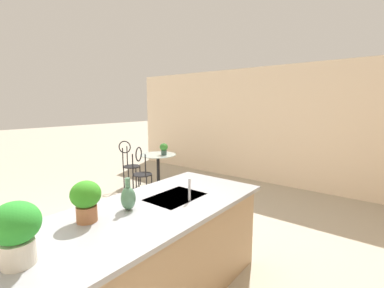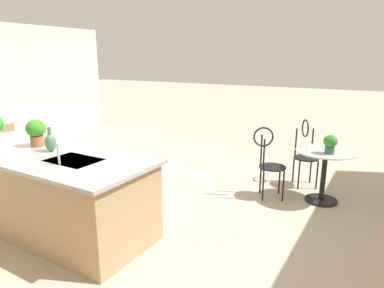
{
  "view_description": "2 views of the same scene",
  "coord_description": "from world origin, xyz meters",
  "px_view_note": "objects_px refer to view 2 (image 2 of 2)",
  "views": [
    {
      "loc": [
        1.63,
        2.54,
        1.84
      ],
      "look_at": [
        -1.46,
        0.11,
        1.24
      ],
      "focal_mm": 24.47,
      "sensor_mm": 36.0,
      "label": 1
    },
    {
      "loc": [
        -3.09,
        3.17,
        1.98
      ],
      "look_at": [
        -0.85,
        -0.61,
        0.85
      ],
      "focal_mm": 31.71,
      "sensor_mm": 36.0,
      "label": 2
    }
  ],
  "objects_px": {
    "potted_plant_counter_near": "(36,131)",
    "chair_near_window": "(306,150)",
    "bistro_table": "(324,171)",
    "vase_on_counter": "(51,142)",
    "chair_by_island": "(269,159)",
    "potted_plant_on_table": "(330,143)"
  },
  "relations": [
    {
      "from": "chair_near_window",
      "to": "potted_plant_counter_near",
      "type": "relative_size",
      "value": 3.16
    },
    {
      "from": "potted_plant_counter_near",
      "to": "vase_on_counter",
      "type": "bearing_deg",
      "value": 168.47
    },
    {
      "from": "bistro_table",
      "to": "vase_on_counter",
      "type": "bearing_deg",
      "value": 41.48
    },
    {
      "from": "potted_plant_counter_near",
      "to": "potted_plant_on_table",
      "type": "bearing_deg",
      "value": -144.99
    },
    {
      "from": "chair_by_island",
      "to": "vase_on_counter",
      "type": "height_order",
      "value": "vase_on_counter"
    },
    {
      "from": "chair_near_window",
      "to": "vase_on_counter",
      "type": "relative_size",
      "value": 3.62
    },
    {
      "from": "bistro_table",
      "to": "potted_plant_on_table",
      "type": "bearing_deg",
      "value": 116.26
    },
    {
      "from": "bistro_table",
      "to": "chair_near_window",
      "type": "xyz_separation_m",
      "value": [
        0.38,
        -0.53,
        0.13
      ]
    },
    {
      "from": "bistro_table",
      "to": "potted_plant_counter_near",
      "type": "distance_m",
      "value": 3.81
    },
    {
      "from": "chair_by_island",
      "to": "vase_on_counter",
      "type": "distance_m",
      "value": 2.88
    },
    {
      "from": "bistro_table",
      "to": "vase_on_counter",
      "type": "xyz_separation_m",
      "value": [
        2.64,
        2.34,
        0.58
      ]
    },
    {
      "from": "potted_plant_on_table",
      "to": "vase_on_counter",
      "type": "relative_size",
      "value": 0.88
    },
    {
      "from": "bistro_table",
      "to": "potted_plant_counter_near",
      "type": "relative_size",
      "value": 2.42
    },
    {
      "from": "chair_by_island",
      "to": "potted_plant_counter_near",
      "type": "distance_m",
      "value": 3.09
    },
    {
      "from": "potted_plant_counter_near",
      "to": "vase_on_counter",
      "type": "xyz_separation_m",
      "value": [
        -0.35,
        0.07,
        -0.08
      ]
    },
    {
      "from": "potted_plant_counter_near",
      "to": "chair_near_window",
      "type": "bearing_deg",
      "value": -133.04
    },
    {
      "from": "vase_on_counter",
      "to": "chair_near_window",
      "type": "bearing_deg",
      "value": -128.26
    },
    {
      "from": "chair_by_island",
      "to": "potted_plant_counter_near",
      "type": "relative_size",
      "value": 3.16
    },
    {
      "from": "bistro_table",
      "to": "chair_near_window",
      "type": "distance_m",
      "value": 0.67
    },
    {
      "from": "chair_near_window",
      "to": "chair_by_island",
      "type": "relative_size",
      "value": 1.0
    },
    {
      "from": "chair_near_window",
      "to": "potted_plant_counter_near",
      "type": "xyz_separation_m",
      "value": [
        2.62,
        2.8,
        0.54
      ]
    },
    {
      "from": "chair_near_window",
      "to": "potted_plant_counter_near",
      "type": "height_order",
      "value": "potted_plant_counter_near"
    }
  ]
}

